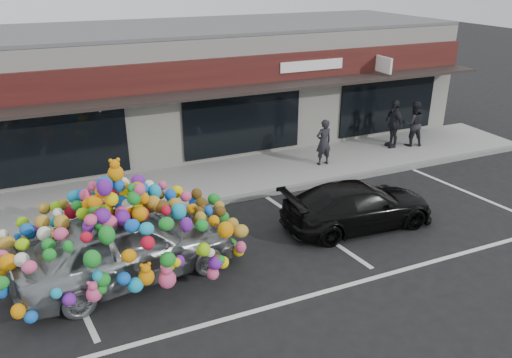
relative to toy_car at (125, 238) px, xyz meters
name	(u,v)px	position (x,y,z in m)	size (l,w,h in m)	color
ground	(213,255)	(1.97, 0.10, -0.98)	(90.00, 90.00, 0.00)	black
shop_building	(135,89)	(1.97, 8.55, 1.18)	(24.00, 7.20, 4.31)	white
sidewalk	(170,188)	(1.97, 4.10, -0.91)	(26.00, 3.00, 0.15)	gray
kerb	(184,209)	(1.97, 2.60, -0.91)	(26.00, 0.18, 0.16)	slate
parking_stripe_left	(70,282)	(-1.23, 0.30, -0.98)	(0.12, 4.40, 0.01)	silver
parking_stripe_mid	(313,228)	(4.77, 0.30, -0.98)	(0.12, 4.40, 0.01)	silver
parking_stripe_right	(470,193)	(10.17, 0.30, -0.98)	(0.12, 4.40, 0.01)	silver
lane_line	(338,288)	(3.97, -2.20, -0.98)	(14.00, 0.12, 0.01)	silver
toy_car	(125,238)	(0.00, 0.00, 0.00)	(3.35, 5.22, 2.89)	#9699A0
black_sedan	(358,205)	(5.90, -0.02, -0.39)	(4.06, 1.65, 1.18)	black
pedestrian_a	(324,142)	(7.14, 3.84, -0.06)	(0.57, 0.37, 1.55)	black
pedestrian_b	(413,124)	(11.12, 4.19, 0.00)	(0.80, 0.63, 1.66)	black
pedestrian_c	(393,124)	(10.37, 4.37, 0.04)	(0.43, 1.02, 1.74)	black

